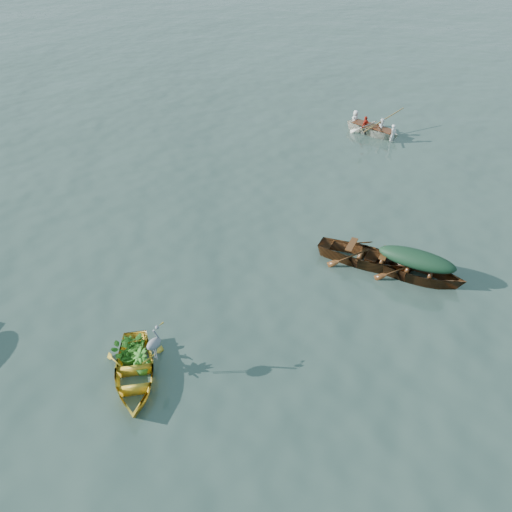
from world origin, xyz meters
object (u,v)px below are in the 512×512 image
at_px(rowed_boat, 372,134).
at_px(heron, 155,348).
at_px(yellow_dinghy, 135,379).
at_px(open_wooden_boat, 366,264).
at_px(green_tarp_boat, 412,277).

relative_size(rowed_boat, heron, 3.95).
relative_size(yellow_dinghy, rowed_boat, 0.87).
relative_size(yellow_dinghy, open_wooden_boat, 0.76).
relative_size(yellow_dinghy, heron, 3.43).
relative_size(green_tarp_boat, heron, 4.35).
height_order(yellow_dinghy, heron, heron).
xyz_separation_m(green_tarp_boat, rowed_boat, (-5.63, 8.84, 0.00)).
bearing_deg(heron, green_tarp_boat, 17.75).
bearing_deg(yellow_dinghy, rowed_boat, 50.08).
distance_m(rowed_boat, heron, 16.02).
height_order(open_wooden_boat, heron, heron).
xyz_separation_m(open_wooden_boat, heron, (-1.92, -6.75, 0.89)).
relative_size(open_wooden_boat, rowed_boat, 1.14).
bearing_deg(green_tarp_boat, heron, 145.08).
xyz_separation_m(rowed_boat, heron, (2.32, -15.83, 0.89)).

